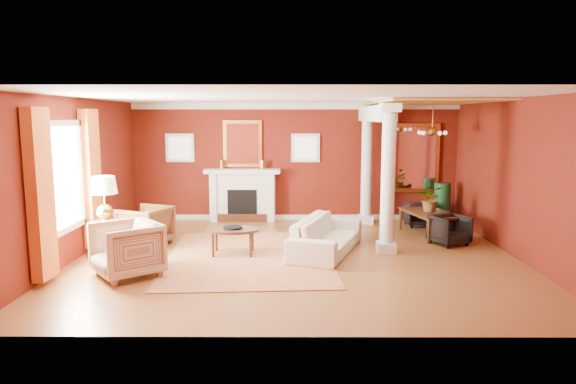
{
  "coord_description": "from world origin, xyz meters",
  "views": [
    {
      "loc": [
        -0.12,
        -9.19,
        2.55
      ],
      "look_at": [
        -0.17,
        0.38,
        1.15
      ],
      "focal_mm": 32.0,
      "sensor_mm": 36.0,
      "label": 1
    }
  ],
  "objects_px": {
    "armchair_stripe": "(126,247)",
    "side_table": "(105,204)",
    "armchair_leopard": "(145,224)",
    "coffee_table": "(233,231)",
    "sofa": "(327,230)",
    "dining_table": "(430,217)"
  },
  "relations": [
    {
      "from": "armchair_leopard",
      "to": "side_table",
      "type": "xyz_separation_m",
      "value": [
        -0.36,
        -1.15,
        0.59
      ]
    },
    {
      "from": "armchair_stripe",
      "to": "side_table",
      "type": "relative_size",
      "value": 0.64
    },
    {
      "from": "sofa",
      "to": "armchair_stripe",
      "type": "height_order",
      "value": "armchair_stripe"
    },
    {
      "from": "coffee_table",
      "to": "side_table",
      "type": "bearing_deg",
      "value": -167.82
    },
    {
      "from": "coffee_table",
      "to": "dining_table",
      "type": "bearing_deg",
      "value": 21.31
    },
    {
      "from": "sofa",
      "to": "side_table",
      "type": "height_order",
      "value": "side_table"
    },
    {
      "from": "sofa",
      "to": "coffee_table",
      "type": "xyz_separation_m",
      "value": [
        -1.75,
        -0.16,
        0.01
      ]
    },
    {
      "from": "armchair_leopard",
      "to": "coffee_table",
      "type": "bearing_deg",
      "value": 93.07
    },
    {
      "from": "armchair_stripe",
      "to": "side_table",
      "type": "height_order",
      "value": "side_table"
    },
    {
      "from": "sofa",
      "to": "coffee_table",
      "type": "distance_m",
      "value": 1.76
    },
    {
      "from": "side_table",
      "to": "sofa",
      "type": "bearing_deg",
      "value": 9.1
    },
    {
      "from": "coffee_table",
      "to": "dining_table",
      "type": "relative_size",
      "value": 0.66
    },
    {
      "from": "sofa",
      "to": "armchair_leopard",
      "type": "xyz_separation_m",
      "value": [
        -3.58,
        0.52,
        -0.0
      ]
    },
    {
      "from": "sofa",
      "to": "armchair_leopard",
      "type": "height_order",
      "value": "sofa"
    },
    {
      "from": "sofa",
      "to": "side_table",
      "type": "relative_size",
      "value": 1.48
    },
    {
      "from": "armchair_stripe",
      "to": "armchair_leopard",
      "type": "bearing_deg",
      "value": 149.23
    },
    {
      "from": "side_table",
      "to": "dining_table",
      "type": "height_order",
      "value": "side_table"
    },
    {
      "from": "sofa",
      "to": "coffee_table",
      "type": "bearing_deg",
      "value": 114.54
    },
    {
      "from": "armchair_stripe",
      "to": "dining_table",
      "type": "distance_m",
      "value": 6.37
    },
    {
      "from": "armchair_leopard",
      "to": "armchair_stripe",
      "type": "distance_m",
      "value": 2.02
    },
    {
      "from": "dining_table",
      "to": "side_table",
      "type": "bearing_deg",
      "value": 95.37
    },
    {
      "from": "sofa",
      "to": "side_table",
      "type": "distance_m",
      "value": 4.03
    }
  ]
}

